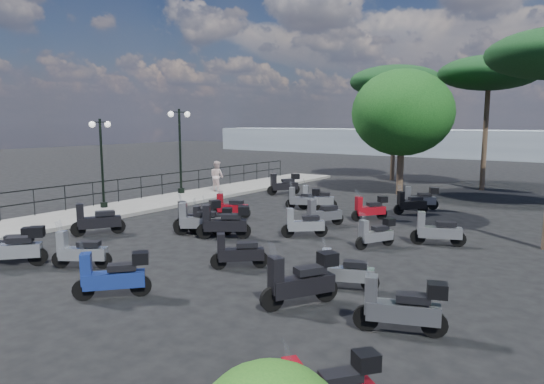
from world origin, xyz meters
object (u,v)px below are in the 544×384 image
Objects in this scene: scooter_13 at (198,221)px; scooter_3 at (231,207)px; scooter_6 at (198,216)px; scooter_23 at (401,307)px; scooter_18 at (303,224)px; scooter_25 at (376,234)px; scooter_9 at (317,199)px; pedestrian_far at (217,176)px; lamp_post_2 at (180,145)px; scooter_26 at (410,204)px; scooter_12 at (211,221)px; scooter_16 at (238,253)px; scooter_1 at (12,248)px; pine_0 at (489,73)px; scooter_11 at (80,252)px; scooter_22 at (345,272)px; scooter_10 at (113,276)px; scooter_17 at (301,281)px; pine_2 at (395,82)px; scooter_20 at (420,199)px; scooter_24 at (437,231)px; scooter_8 at (303,199)px; scooter_5 at (9,244)px; scooter_7 at (224,223)px; scooter_14 at (323,214)px; scooter_19 at (370,209)px; broadleaf_tree at (402,113)px; lamp_post_1 at (102,157)px.

scooter_3 is at bearing -14.43° from scooter_13.
scooter_6 is 0.97× the size of scooter_23.
scooter_25 is at bearing -128.60° from scooter_18.
pedestrian_far is at bearing 58.02° from scooter_9.
lamp_post_2 is 11.39m from scooter_18.
scooter_23 reaches higher than scooter_26.
scooter_12 reaches higher than scooter_16.
pine_0 is at bearing -64.52° from scooter_1.
scooter_1 is at bearing 106.89° from scooter_26.
scooter_11 is 13.58m from scooter_26.
scooter_22 is 1.07× the size of scooter_25.
pedestrian_far is at bearing -21.70° from scooter_6.
scooter_10 is (3.21, -6.07, -0.03)m from scooter_6.
pine_2 is (-6.93, 22.88, 5.99)m from scooter_17.
scooter_20 is 0.92× the size of scooter_24.
scooter_25 is at bearing 6.60° from scooter_23.
scooter_8 is (6.37, -1.33, -0.51)m from pedestrian_far.
scooter_3 is 3.25m from scooter_13.
scooter_17 is 1.52m from scooter_22.
scooter_22 reaches higher than scooter_5.
scooter_7 is at bearing -78.66° from scooter_5.
scooter_22 is at bearing 30.17° from scooter_23.
scooter_16 is at bearing 125.23° from scooter_24.
pedestrian_far is 10.85m from scooter_18.
scooter_8 is 0.92× the size of scooter_17.
scooter_7 reaches higher than scooter_12.
lamp_post_2 is 14.83m from scooter_24.
scooter_3 is at bearing -114.27° from pine_0.
scooter_23 is 25.47m from pine_2.
scooter_14 is at bearing -72.49° from scooter_1.
scooter_16 is 21.07m from pine_0.
scooter_19 is 0.18× the size of pine_2.
scooter_8 is (7.56, 0.22, -2.21)m from lamp_post_2.
scooter_22 is at bearing -73.89° from broadleaf_tree.
scooter_13 is at bearing 46.41° from scooter_23.
scooter_20 is 6.00m from broadleaf_tree.
lamp_post_2 reaches higher than scooter_17.
scooter_1 is 0.91× the size of scooter_6.
scooter_25 is at bearing -73.96° from scooter_11.
scooter_1 is 8.21m from scooter_17.
scooter_12 is at bearing -69.92° from scooter_13.
scooter_18 is at bearing -37.27° from scooter_16.
scooter_6 reaches higher than scooter_20.
lamp_post_1 is 2.64× the size of scooter_14.
scooter_14 is (10.00, -2.35, -2.23)m from lamp_post_2.
scooter_24 is at bearing -99.19° from scooter_13.
scooter_18 is at bearing -178.37° from scooter_9.
scooter_3 reaches higher than scooter_19.
scooter_9 reaches higher than scooter_25.
scooter_26 reaches higher than scooter_16.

